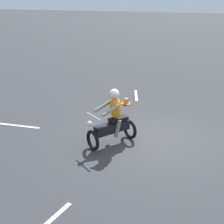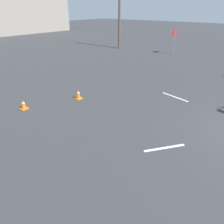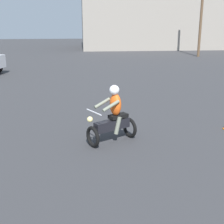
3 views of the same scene
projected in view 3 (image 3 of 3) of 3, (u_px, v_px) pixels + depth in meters
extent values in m
torus|color=black|center=(93.00, 137.00, 8.54)|extent=(0.39, 0.57, 0.60)
torus|color=black|center=(130.00, 128.00, 9.27)|extent=(0.39, 0.57, 0.60)
cube|color=black|center=(112.00, 125.00, 8.85)|extent=(1.07, 0.76, 0.28)
cube|color=black|center=(118.00, 116.00, 8.91)|extent=(0.61, 0.51, 0.10)
cylinder|color=silver|center=(94.00, 112.00, 8.37)|extent=(0.38, 0.62, 0.04)
sphere|color=#F2E08C|center=(90.00, 119.00, 8.35)|extent=(0.22, 0.22, 0.16)
ellipsoid|color=#EA5919|center=(115.00, 104.00, 8.75)|extent=(0.44, 0.49, 0.64)
cylinder|color=slate|center=(103.00, 103.00, 8.72)|extent=(0.52, 0.35, 0.27)
cylinder|color=slate|center=(111.00, 106.00, 8.41)|extent=(0.52, 0.35, 0.27)
cylinder|color=slate|center=(112.00, 123.00, 9.01)|extent=(0.27, 0.23, 0.51)
cylinder|color=slate|center=(118.00, 125.00, 8.79)|extent=(0.27, 0.23, 0.51)
sphere|color=silver|center=(114.00, 90.00, 8.61)|extent=(0.38, 0.38, 0.28)
cylinder|color=brown|center=(202.00, 9.00, 28.65)|extent=(0.24, 0.24, 8.63)
cube|color=gray|center=(200.00, 22.00, 39.34)|extent=(29.70, 9.10, 6.32)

